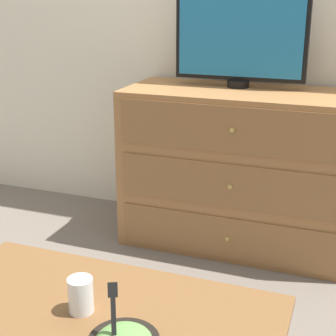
% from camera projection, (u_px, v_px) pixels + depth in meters
% --- Properties ---
extents(ground_plane, '(12.00, 12.00, 0.00)m').
position_uv_depth(ground_plane, '(226.00, 217.00, 3.01)').
color(ground_plane, '#70665B').
extents(dresser, '(1.17, 0.51, 0.80)m').
position_uv_depth(dresser, '(242.00, 170.00, 2.59)').
color(dresser, '#9E6B3D').
rests_on(dresser, ground_plane).
extents(tv, '(0.65, 0.11, 0.45)m').
position_uv_depth(tv, '(240.00, 39.00, 2.48)').
color(tv, black).
rests_on(tv, dresser).
extents(drink_cup, '(0.07, 0.07, 0.10)m').
position_uv_depth(drink_cup, '(81.00, 297.00, 1.41)').
color(drink_cup, white).
rests_on(drink_cup, coffee_table).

